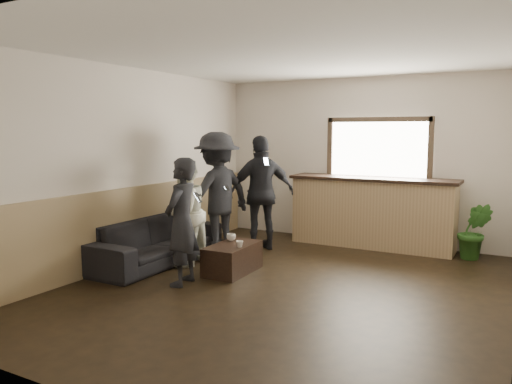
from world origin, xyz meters
The scene contains 12 objects.
ground centered at (0.00, 0.00, 0.00)m, with size 5.00×6.00×0.01m, color black.
room_shell centered at (-0.74, 0.00, 1.47)m, with size 5.01×6.01×2.80m.
bar_counter centered at (0.30, 2.70, 0.64)m, with size 2.70×0.68×2.13m.
sofa centered at (-2.15, 0.15, 0.32)m, with size 2.21×0.86×0.65m, color black.
coffee_table centered at (-0.92, 0.26, 0.19)m, with size 0.48×0.86×0.38m, color black.
cup_a centered at (-1.05, 0.45, 0.43)m, with size 0.13×0.13×0.10m, color silver.
cup_b centered at (-0.75, 0.17, 0.43)m, with size 0.09×0.09×0.09m, color silver.
potted_plant centered at (1.87, 2.56, 0.43)m, with size 0.47×0.38×0.86m, color #2D6623.
person_a centered at (-1.19, -0.48, 0.79)m, with size 0.51×0.63×1.58m.
person_b centered at (-1.69, 0.25, 0.76)m, with size 0.58×0.75×1.53m.
person_c centered at (-1.69, 1.07, 0.94)m, with size 1.05×1.38×1.89m.
person_d centered at (-1.20, 1.63, 0.92)m, with size 1.07×1.08×1.83m.
Camera 1 is at (2.52, -5.35, 1.90)m, focal length 35.00 mm.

